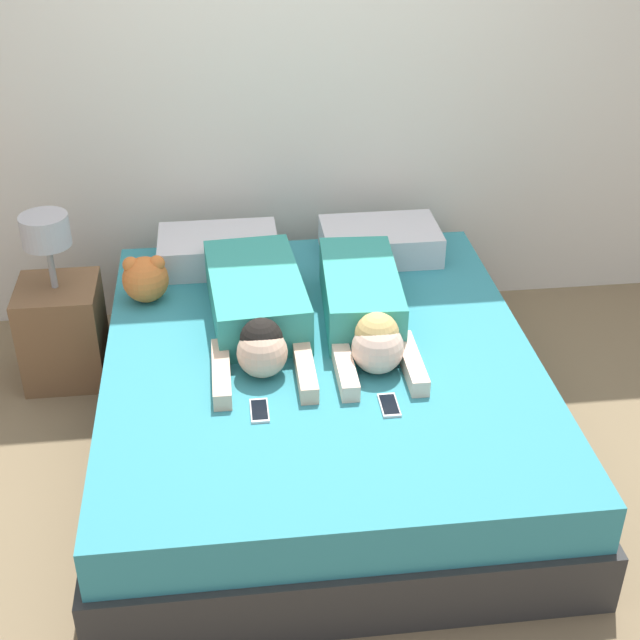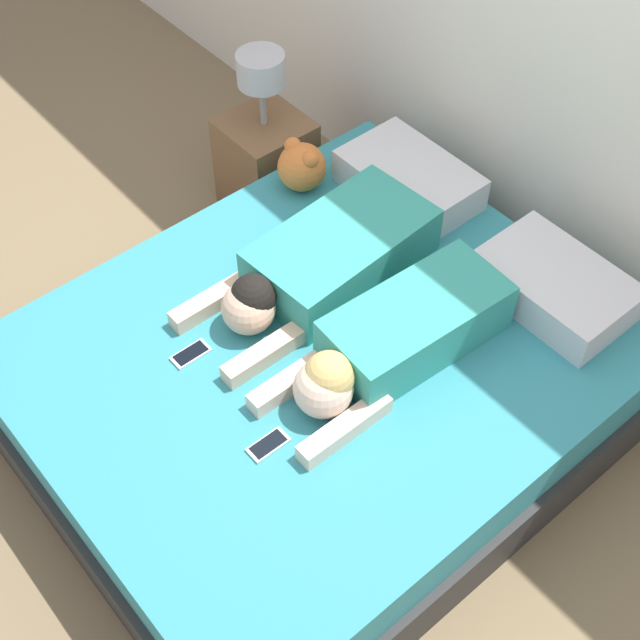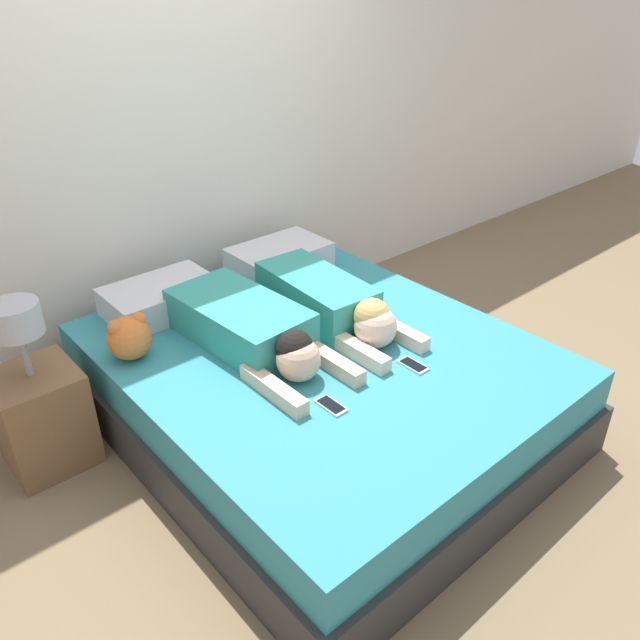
{
  "view_description": "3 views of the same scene",
  "coord_description": "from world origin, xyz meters",
  "px_view_note": "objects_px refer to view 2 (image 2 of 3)",
  "views": [
    {
      "loc": [
        -0.36,
        -3.06,
        2.49
      ],
      "look_at": [
        0.0,
        0.0,
        0.61
      ],
      "focal_mm": 50.0,
      "sensor_mm": 36.0,
      "label": 1
    },
    {
      "loc": [
        1.56,
        -1.32,
        3.02
      ],
      "look_at": [
        0.0,
        0.0,
        0.61
      ],
      "focal_mm": 50.0,
      "sensor_mm": 36.0,
      "label": 2
    },
    {
      "loc": [
        -1.68,
        -1.93,
        2.08
      ],
      "look_at": [
        0.0,
        0.0,
        0.61
      ],
      "focal_mm": 35.0,
      "sensor_mm": 36.0,
      "label": 3
    }
  ],
  "objects_px": {
    "person_right": "(391,342)",
    "cell_phone_left": "(191,354)",
    "bed": "(320,384)",
    "cell_phone_right": "(268,445)",
    "pillow_head_left": "(409,180)",
    "nightstand": "(266,157)",
    "plush_toy": "(302,166)",
    "pillow_head_right": "(555,286)",
    "person_left": "(321,263)"
  },
  "relations": [
    {
      "from": "person_right",
      "to": "cell_phone_left",
      "type": "relative_size",
      "value": 6.87
    },
    {
      "from": "bed",
      "to": "cell_phone_right",
      "type": "height_order",
      "value": "cell_phone_right"
    },
    {
      "from": "pillow_head_left",
      "to": "nightstand",
      "type": "relative_size",
      "value": 0.67
    },
    {
      "from": "bed",
      "to": "plush_toy",
      "type": "xyz_separation_m",
      "value": [
        -0.73,
        0.52,
        0.35
      ]
    },
    {
      "from": "pillow_head_right",
      "to": "nightstand",
      "type": "height_order",
      "value": "nightstand"
    },
    {
      "from": "plush_toy",
      "to": "nightstand",
      "type": "height_order",
      "value": "nightstand"
    },
    {
      "from": "pillow_head_left",
      "to": "bed",
      "type": "bearing_deg",
      "value": -64.39
    },
    {
      "from": "cell_phone_left",
      "to": "person_left",
      "type": "bearing_deg",
      "value": 87.21
    },
    {
      "from": "bed",
      "to": "nightstand",
      "type": "xyz_separation_m",
      "value": [
        -1.15,
        0.64,
        0.07
      ]
    },
    {
      "from": "person_left",
      "to": "nightstand",
      "type": "distance_m",
      "value": 1.04
    },
    {
      "from": "person_right",
      "to": "plush_toy",
      "type": "distance_m",
      "value": 1.01
    },
    {
      "from": "person_right",
      "to": "nightstand",
      "type": "relative_size",
      "value": 1.17
    },
    {
      "from": "person_left",
      "to": "plush_toy",
      "type": "xyz_separation_m",
      "value": [
        -0.48,
        0.3,
        0.01
      ]
    },
    {
      "from": "person_left",
      "to": "person_right",
      "type": "distance_m",
      "value": 0.46
    },
    {
      "from": "person_left",
      "to": "nightstand",
      "type": "height_order",
      "value": "nightstand"
    },
    {
      "from": "plush_toy",
      "to": "person_right",
      "type": "bearing_deg",
      "value": -21.29
    },
    {
      "from": "pillow_head_left",
      "to": "pillow_head_right",
      "type": "distance_m",
      "value": 0.79
    },
    {
      "from": "cell_phone_right",
      "to": "nightstand",
      "type": "xyz_separation_m",
      "value": [
        -1.37,
        1.05,
        -0.18
      ]
    },
    {
      "from": "pillow_head_right",
      "to": "nightstand",
      "type": "xyz_separation_m",
      "value": [
        -1.55,
        -0.19,
        -0.25
      ]
    },
    {
      "from": "person_right",
      "to": "plush_toy",
      "type": "height_order",
      "value": "person_right"
    },
    {
      "from": "pillow_head_left",
      "to": "cell_phone_left",
      "type": "bearing_deg",
      "value": -84.22
    },
    {
      "from": "pillow_head_left",
      "to": "plush_toy",
      "type": "bearing_deg",
      "value": -136.63
    },
    {
      "from": "pillow_head_right",
      "to": "nightstand",
      "type": "distance_m",
      "value": 1.58
    },
    {
      "from": "plush_toy",
      "to": "nightstand",
      "type": "relative_size",
      "value": 0.26
    },
    {
      "from": "bed",
      "to": "cell_phone_right",
      "type": "bearing_deg",
      "value": -62.41
    },
    {
      "from": "person_left",
      "to": "cell_phone_right",
      "type": "height_order",
      "value": "person_left"
    },
    {
      "from": "person_left",
      "to": "pillow_head_left",
      "type": "bearing_deg",
      "value": 103.93
    },
    {
      "from": "cell_phone_right",
      "to": "bed",
      "type": "bearing_deg",
      "value": 117.59
    },
    {
      "from": "cell_phone_left",
      "to": "plush_toy",
      "type": "relative_size",
      "value": 0.66
    },
    {
      "from": "nightstand",
      "to": "cell_phone_right",
      "type": "bearing_deg",
      "value": -37.49
    },
    {
      "from": "cell_phone_left",
      "to": "nightstand",
      "type": "bearing_deg",
      "value": 130.63
    },
    {
      "from": "person_right",
      "to": "nightstand",
      "type": "xyz_separation_m",
      "value": [
        -1.36,
        0.49,
        -0.28
      ]
    },
    {
      "from": "pillow_head_left",
      "to": "nightstand",
      "type": "bearing_deg",
      "value": -165.97
    },
    {
      "from": "pillow_head_left",
      "to": "person_right",
      "type": "height_order",
      "value": "person_right"
    },
    {
      "from": "bed",
      "to": "person_left",
      "type": "bearing_deg",
      "value": 138.76
    },
    {
      "from": "pillow_head_left",
      "to": "pillow_head_right",
      "type": "relative_size",
      "value": 1.0
    },
    {
      "from": "bed",
      "to": "pillow_head_left",
      "type": "distance_m",
      "value": 0.97
    },
    {
      "from": "person_left",
      "to": "cell_phone_left",
      "type": "height_order",
      "value": "person_left"
    },
    {
      "from": "pillow_head_right",
      "to": "cell_phone_left",
      "type": "relative_size",
      "value": 3.94
    },
    {
      "from": "pillow_head_left",
      "to": "person_left",
      "type": "relative_size",
      "value": 0.54
    },
    {
      "from": "bed",
      "to": "plush_toy",
      "type": "relative_size",
      "value": 9.81
    },
    {
      "from": "pillow_head_left",
      "to": "plush_toy",
      "type": "distance_m",
      "value": 0.46
    },
    {
      "from": "cell_phone_right",
      "to": "plush_toy",
      "type": "relative_size",
      "value": 0.66
    },
    {
      "from": "pillow_head_left",
      "to": "cell_phone_right",
      "type": "relative_size",
      "value": 3.94
    },
    {
      "from": "pillow_head_left",
      "to": "plush_toy",
      "type": "xyz_separation_m",
      "value": [
        -0.33,
        -0.31,
        0.03
      ]
    },
    {
      "from": "pillow_head_right",
      "to": "person_right",
      "type": "height_order",
      "value": "person_right"
    },
    {
      "from": "person_right",
      "to": "pillow_head_left",
      "type": "bearing_deg",
      "value": 131.84
    },
    {
      "from": "person_left",
      "to": "cell_phone_right",
      "type": "bearing_deg",
      "value": -53.68
    },
    {
      "from": "bed",
      "to": "nightstand",
      "type": "relative_size",
      "value": 2.53
    },
    {
      "from": "bed",
      "to": "pillow_head_right",
      "type": "distance_m",
      "value": 0.97
    }
  ]
}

